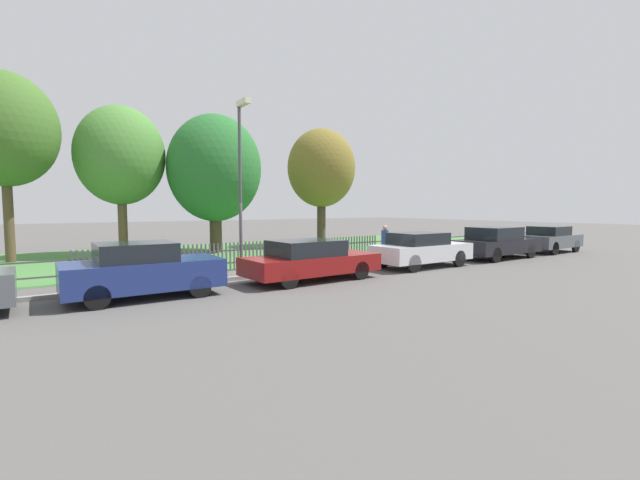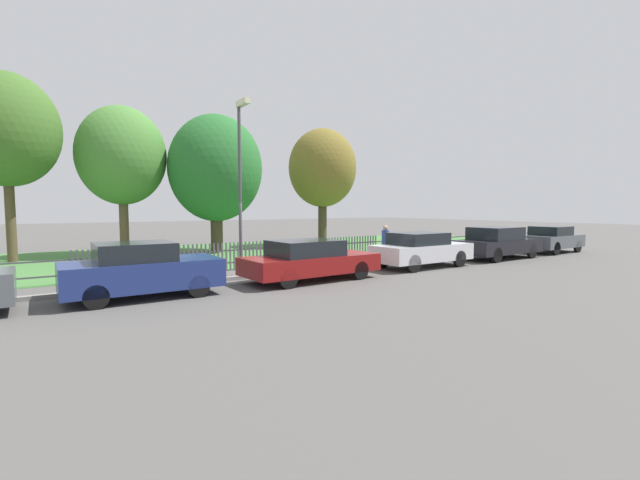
% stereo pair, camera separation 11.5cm
% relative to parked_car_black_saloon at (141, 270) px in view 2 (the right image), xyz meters
% --- Properties ---
extents(ground_plane, '(120.00, 120.00, 0.00)m').
position_rel_parked_car_black_saloon_xyz_m(ground_plane, '(4.75, 1.09, -0.73)').
color(ground_plane, '#565451').
extents(kerb_stone, '(42.37, 0.20, 0.12)m').
position_rel_parked_car_black_saloon_xyz_m(kerb_stone, '(4.75, 1.19, -0.67)').
color(kerb_stone, gray).
rests_on(kerb_stone, ground).
extents(grass_strip, '(42.37, 11.64, 0.01)m').
position_rel_parked_car_black_saloon_xyz_m(grass_strip, '(4.75, 9.02, -0.73)').
color(grass_strip, '#477F3D').
rests_on(grass_strip, ground).
extents(park_fence, '(42.37, 0.05, 1.05)m').
position_rel_parked_car_black_saloon_xyz_m(park_fence, '(4.75, 3.22, -0.21)').
color(park_fence, '#4C4C51').
rests_on(park_fence, ground).
extents(parked_car_black_saloon, '(3.88, 1.80, 1.45)m').
position_rel_parked_car_black_saloon_xyz_m(parked_car_black_saloon, '(0.00, 0.00, 0.00)').
color(parked_car_black_saloon, navy).
rests_on(parked_car_black_saloon, ground).
extents(parked_car_navy_estate, '(4.52, 1.97, 1.31)m').
position_rel_parked_car_black_saloon_xyz_m(parked_car_navy_estate, '(5.06, -0.24, -0.06)').
color(parked_car_navy_estate, maroon).
rests_on(parked_car_navy_estate, ground).
extents(parked_car_red_compact, '(4.18, 1.77, 1.37)m').
position_rel_parked_car_black_saloon_xyz_m(parked_car_red_compact, '(10.30, -0.15, -0.02)').
color(parked_car_red_compact, silver).
rests_on(parked_car_red_compact, ground).
extents(parked_car_white_van, '(4.55, 1.92, 1.46)m').
position_rel_parked_car_black_saloon_xyz_m(parked_car_white_van, '(15.31, -0.12, 0.01)').
color(parked_car_white_van, black).
rests_on(parked_car_white_van, ground).
extents(parked_car_grey_coupe, '(3.78, 1.79, 1.37)m').
position_rel_parked_car_black_saloon_xyz_m(parked_car_grey_coupe, '(20.08, -0.10, -0.02)').
color(parked_car_grey_coupe, '#51565B').
rests_on(parked_car_grey_coupe, ground).
extents(covered_motorcycle, '(2.11, 0.86, 1.20)m').
position_rel_parked_car_black_saloon_xyz_m(covered_motorcycle, '(6.09, 1.89, -0.00)').
color(covered_motorcycle, black).
rests_on(covered_motorcycle, ground).
extents(tree_nearest_kerb, '(4.18, 4.18, 8.04)m').
position_rel_parked_car_black_saloon_xyz_m(tree_nearest_kerb, '(-3.11, 10.84, 4.88)').
color(tree_nearest_kerb, brown).
rests_on(tree_nearest_kerb, ground).
extents(tree_behind_motorcycle, '(4.17, 4.17, 7.28)m').
position_rel_parked_car_black_saloon_xyz_m(tree_behind_motorcycle, '(1.43, 11.21, 4.12)').
color(tree_behind_motorcycle, brown).
rests_on(tree_behind_motorcycle, ground).
extents(tree_mid_park, '(4.79, 4.79, 7.12)m').
position_rel_parked_car_black_saloon_xyz_m(tree_mid_park, '(5.68, 9.82, 3.62)').
color(tree_mid_park, '#473828').
rests_on(tree_mid_park, ground).
extents(tree_far_left, '(4.09, 4.09, 7.07)m').
position_rel_parked_car_black_saloon_xyz_m(tree_far_left, '(12.35, 9.77, 3.96)').
color(tree_far_left, '#473828').
rests_on(tree_far_left, ground).
extents(pedestrian_near_fence, '(0.38, 0.38, 1.58)m').
position_rel_parked_car_black_saloon_xyz_m(pedestrian_near_fence, '(10.40, 2.02, 0.16)').
color(pedestrian_near_fence, black).
rests_on(pedestrian_near_fence, ground).
extents(street_lamp, '(0.20, 0.79, 5.88)m').
position_rel_parked_car_black_saloon_xyz_m(street_lamp, '(3.59, 1.75, 2.95)').
color(street_lamp, '#47474C').
rests_on(street_lamp, ground).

